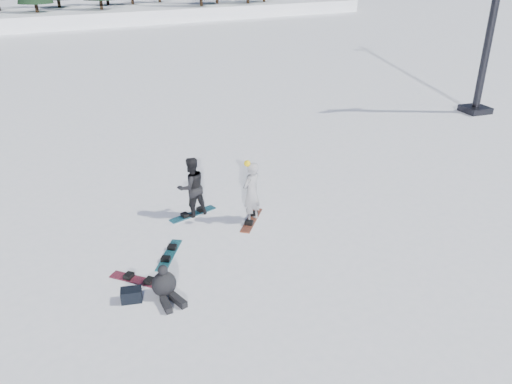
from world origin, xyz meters
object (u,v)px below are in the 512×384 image
Objects in this scene: snowboarder_man at (191,187)px; snowboard_loose_b at (139,280)px; snowboarder_woman at (251,192)px; snowboard_loose_a at (169,255)px; gear_bag at (131,295)px; seated_rider at (165,285)px; lift_tower at (487,46)px.

snowboarder_man is 3.59m from snowboard_loose_b.
snowboard_loose_a is at bearing -11.39° from snowboarder_woman.
snowboarder_man is at bearing 46.30° from gear_bag.
gear_bag is 0.30× the size of snowboard_loose_b.
snowboarder_woman is at bearing -40.60° from snowboard_loose_a.
snowboarder_woman reaches higher than snowboarder_man.
snowboard_loose_b is at bearing 40.28° from snowboarder_man.
gear_bag is at bearing 1.61° from snowboarder_woman.
snowboarder_woman is 4.07m from snowboard_loose_b.
snowboard_loose_a is at bearing 46.09° from snowboarder_man.
snowboarder_man is at bearing 96.19° from snowboard_loose_b.
seated_rider is at bearing 52.71° from snowboarder_man.
snowboarder_woman reaches higher than gear_bag.
snowboarder_man is (-1.28, 1.23, -0.01)m from snowboarder_woman.
lift_tower is 19.80m from seated_rider.
snowboard_loose_a is at bearing 42.44° from gear_bag.
lift_tower reaches higher than gear_bag.
snowboarder_man is 4.00m from seated_rider.
snowboarder_man is 4.27m from gear_bag.
snowboarder_man is at bearing 53.31° from seated_rider.
lift_tower is 8.34× the size of seated_rider.
seated_rider is (-18.68, -5.91, -2.89)m from lift_tower.
snowboarder_man is 1.91× the size of seated_rider.
gear_bag is at bearing -151.35° from lift_tower.
snowboarder_man is 2.44m from snowboard_loose_a.
snowboard_loose_a is (-17.95, -4.36, -3.18)m from lift_tower.
seated_rider is at bearing -150.07° from lift_tower.
snowboard_loose_a is at bearing -153.99° from lift_tower.
lift_tower is 20.41m from gear_bag.
seated_rider reaches higher than snowboard_loose_b.
lift_tower is 18.74m from snowboard_loose_a.
snowboarder_woman is 1.30× the size of snowboard_loose_a.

